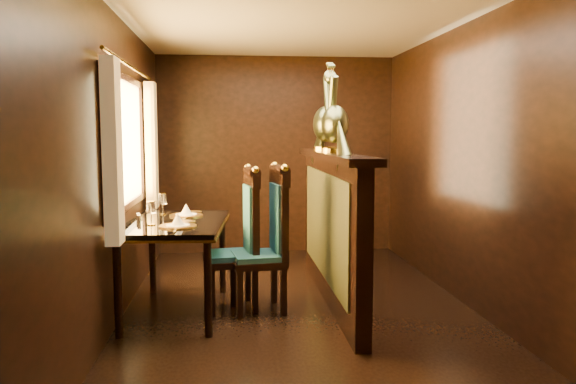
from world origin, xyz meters
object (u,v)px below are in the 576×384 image
at_px(chair_right, 243,234).
at_px(chair_left, 271,234).
at_px(dining_table, 176,229).
at_px(peacock_right, 326,108).
at_px(peacock_left, 335,107).

bearing_deg(chair_right, chair_left, -29.25).
bearing_deg(dining_table, chair_right, 12.06).
height_order(dining_table, chair_left, chair_left).
height_order(dining_table, peacock_right, peacock_right).
height_order(chair_left, chair_right, chair_left).
height_order(chair_right, peacock_right, peacock_right).
relative_size(dining_table, peacock_right, 1.72).
distance_m(chair_right, peacock_right, 1.45).
height_order(dining_table, peacock_left, peacock_left).
bearing_deg(chair_left, dining_table, 170.68).
bearing_deg(peacock_right, peacock_left, -90.00).
bearing_deg(peacock_right, dining_table, -158.02).
bearing_deg(peacock_left, dining_table, -176.74).
xyz_separation_m(chair_left, chair_right, (-0.23, 0.09, -0.01)).
relative_size(chair_left, chair_right, 1.02).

